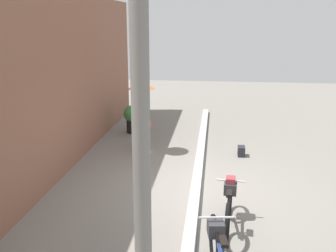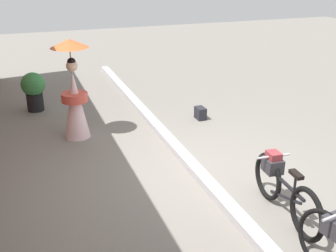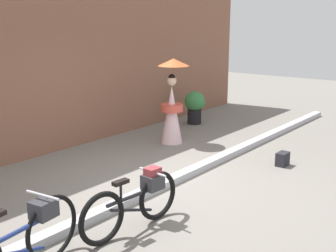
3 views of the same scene
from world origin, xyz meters
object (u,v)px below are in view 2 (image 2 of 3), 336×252
(bicycle_far_side, at_px, (283,187))
(person_with_parasol, at_px, (74,92))
(potted_plant_by_door, at_px, (34,89))
(backpack_on_pavement, at_px, (201,113))

(bicycle_far_side, xyz_separation_m, person_with_parasol, (3.55, 2.18, 0.49))
(potted_plant_by_door, bearing_deg, backpack_on_pavement, -118.60)
(bicycle_far_side, bearing_deg, backpack_on_pavement, -6.92)
(backpack_on_pavement, bearing_deg, person_with_parasol, 91.03)
(bicycle_far_side, distance_m, backpack_on_pavement, 3.64)
(backpack_on_pavement, bearing_deg, potted_plant_by_door, 61.40)
(potted_plant_by_door, xyz_separation_m, backpack_on_pavement, (-1.79, -3.28, -0.37))
(bicycle_far_side, relative_size, person_with_parasol, 0.88)
(bicycle_far_side, xyz_separation_m, backpack_on_pavement, (3.60, -0.44, -0.26))
(person_with_parasol, distance_m, backpack_on_pavement, 2.73)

